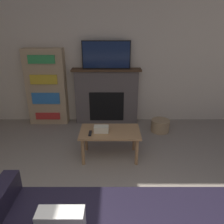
{
  "coord_description": "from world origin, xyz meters",
  "views": [
    {
      "loc": [
        0.01,
        -0.76,
        1.98
      ],
      "look_at": [
        -0.0,
        2.32,
        0.76
      ],
      "focal_mm": 35.0,
      "sensor_mm": 36.0,
      "label": 1
    }
  ],
  "objects_px": {
    "coffee_table": "(111,135)",
    "storage_basket": "(161,126)",
    "tv": "(107,55)",
    "fireplace": "(107,96)",
    "bookshelf": "(47,87)"
  },
  "relations": [
    {
      "from": "bookshelf",
      "to": "storage_basket",
      "type": "xyz_separation_m",
      "value": [
        2.33,
        -0.45,
        -0.67
      ]
    },
    {
      "from": "tv",
      "to": "coffee_table",
      "type": "relative_size",
      "value": 1.03
    },
    {
      "from": "fireplace",
      "to": "storage_basket",
      "type": "relative_size",
      "value": 3.91
    },
    {
      "from": "fireplace",
      "to": "bookshelf",
      "type": "bearing_deg",
      "value": -178.98
    },
    {
      "from": "fireplace",
      "to": "coffee_table",
      "type": "distance_m",
      "value": 1.41
    },
    {
      "from": "tv",
      "to": "storage_basket",
      "type": "bearing_deg",
      "value": -22.79
    },
    {
      "from": "coffee_table",
      "to": "bookshelf",
      "type": "xyz_separation_m",
      "value": [
        -1.33,
        1.37,
        0.39
      ]
    },
    {
      "from": "tv",
      "to": "storage_basket",
      "type": "height_order",
      "value": "tv"
    },
    {
      "from": "tv",
      "to": "bookshelf",
      "type": "xyz_separation_m",
      "value": [
        -1.25,
        -0.0,
        -0.66
      ]
    },
    {
      "from": "storage_basket",
      "to": "fireplace",
      "type": "bearing_deg",
      "value": 156.32
    },
    {
      "from": "tv",
      "to": "bookshelf",
      "type": "distance_m",
      "value": 1.41
    },
    {
      "from": "bookshelf",
      "to": "storage_basket",
      "type": "bearing_deg",
      "value": -10.97
    },
    {
      "from": "fireplace",
      "to": "bookshelf",
      "type": "xyz_separation_m",
      "value": [
        -1.25,
        -0.02,
        0.2
      ]
    },
    {
      "from": "coffee_table",
      "to": "storage_basket",
      "type": "bearing_deg",
      "value": 42.76
    },
    {
      "from": "fireplace",
      "to": "tv",
      "type": "relative_size",
      "value": 1.47
    }
  ]
}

